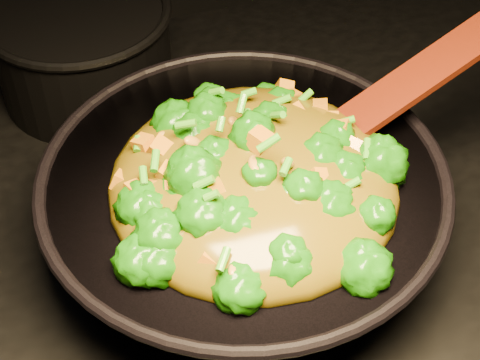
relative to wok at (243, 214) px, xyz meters
name	(u,v)px	position (x,y,z in m)	size (l,w,h in m)	color
wok	(243,214)	(0.00, 0.00, 0.00)	(0.39, 0.39, 0.11)	black
stir_fry	(254,152)	(0.00, -0.02, 0.10)	(0.28, 0.28, 0.10)	#165E06
spatula	(409,84)	(0.18, 0.02, 0.10)	(0.30, 0.04, 0.01)	#3C1804
back_pot	(84,52)	(-0.10, 0.32, 0.01)	(0.22, 0.22, 0.13)	black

